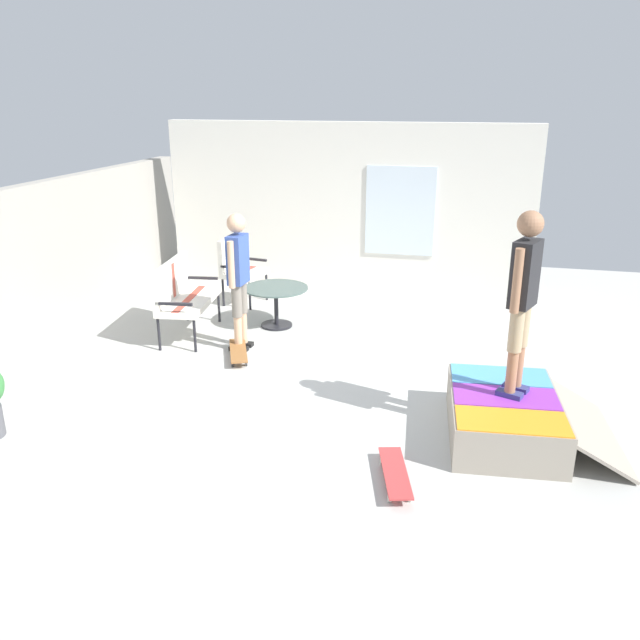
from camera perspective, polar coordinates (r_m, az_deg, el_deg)
ground_plane at (r=7.51m, az=0.12°, el=-5.70°), size 12.00×12.00×0.10m
back_wall_cinderblock at (r=8.91m, az=-25.80°, el=3.67°), size 9.00×0.20×2.03m
house_facade at (r=10.77m, az=2.36°, el=9.81°), size 0.23×6.00×2.70m
skate_ramp at (r=6.51m, az=16.06°, el=-8.12°), size 1.58×1.68×0.42m
patio_bench at (r=8.88m, az=-12.13°, el=2.45°), size 1.31×0.70×1.02m
patio_chair_near_house at (r=10.18m, az=-7.22°, el=4.87°), size 0.70×0.65×1.02m
patio_table at (r=9.10m, az=-3.87°, el=1.87°), size 0.90×0.90×0.57m
person_watching at (r=8.16m, az=-7.18°, el=4.26°), size 0.48×0.25×1.75m
person_skater at (r=6.13m, az=17.40°, el=2.51°), size 0.45×0.33×1.74m
skateboard_by_bench at (r=8.16m, az=-7.18°, el=-2.72°), size 0.82×0.49×0.10m
skateboard_spare at (r=5.68m, az=6.61°, el=-13.19°), size 0.82×0.40×0.10m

